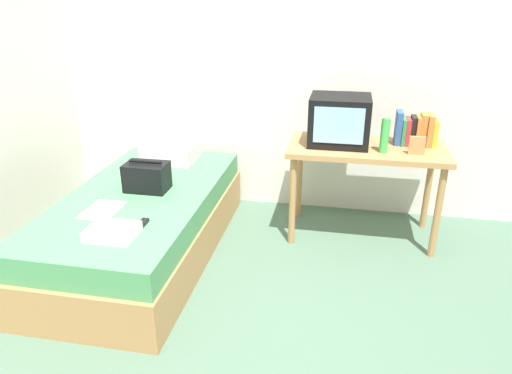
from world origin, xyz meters
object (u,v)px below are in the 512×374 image
Objects in this scene: book_row at (416,130)px; magazine at (102,210)px; picture_frame at (417,146)px; remote_dark at (141,225)px; pillow at (171,152)px; handbag at (147,177)px; remote_silver at (132,178)px; water_bottle at (385,136)px; folded_towel at (112,232)px; bed at (143,224)px; tv at (339,120)px; desk at (366,158)px.

book_row reaches higher than magazine.
picture_frame is 1.95m from remote_dark.
handbag is at bearing -84.27° from pillow.
pillow is at bearing 74.20° from remote_silver.
book_row is 1.03× the size of magazine.
water_bottle reaches higher than remote_dark.
folded_towel is at bearing -83.81° from handbag.
bed is 1.85m from water_bottle.
picture_frame is 0.92× the size of remote_silver.
remote_silver is at bearing 107.59° from folded_towel.
remote_silver is (-2.06, -0.23, -0.31)m from picture_frame.
water_bottle is (0.32, -0.15, -0.06)m from tv.
magazine is (-2.03, -1.03, -0.36)m from book_row.
book_row reaches higher than bed.
desk is 4.64× the size of water_bottle.
tv is (-0.22, 0.02, 0.28)m from desk.
water_bottle is 1.71m from handbag.
pillow is at bearing 92.17° from bed.
water_bottle reaches higher than pillow.
picture_frame is 0.31× the size of pillow.
book_row is (0.24, 0.24, -0.01)m from water_bottle.
folded_towel is at bearing -79.86° from bed.
remote_dark is (-1.69, -1.19, -0.35)m from book_row.
desk is at bearing 28.68° from magazine.
pillow reaches higher than magazine.
desk is 0.39m from picture_frame.
tv is at bearing 24.54° from bed.
bed is at bearing -55.10° from remote_silver.
desk is 0.42m from book_row.
water_bottle is 1.74× the size of remote_silver.
remote_dark is (0.22, -0.49, 0.26)m from bed.
book_row is 1.92× the size of remote_dark.
bed is 0.77m from pillow.
bed is 1.73m from desk.
remote_silver is (-1.51, -0.39, -0.42)m from tv.
magazine is at bearing 154.65° from remote_dark.
handbag is at bearing -166.16° from water_bottle.
tv reaches higher than pillow.
handbag is 1.07× the size of folded_towel.
book_row is 1.07× the size of folded_towel.
desk reaches higher than remote_silver.
folded_towel is (-1.56, -1.09, -0.35)m from water_bottle.
tv is 0.57m from book_row.
tv reaches higher than folded_towel.
handbag is 0.58m from remote_dark.
remote_silver is 0.51× the size of folded_towel.
water_bottle is 0.34m from book_row.
folded_towel is at bearing -72.41° from remote_silver.
picture_frame reaches higher than folded_towel.
bed is at bearing -164.56° from water_bottle.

